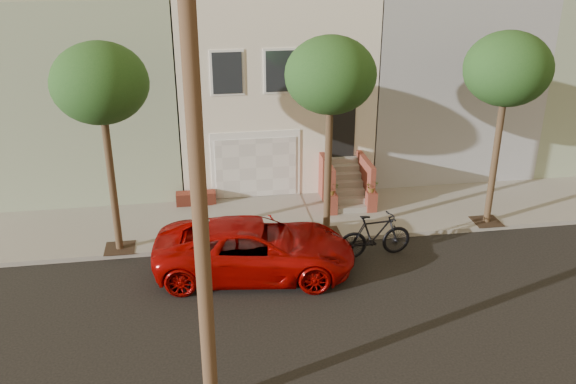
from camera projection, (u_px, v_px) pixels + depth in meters
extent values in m
plane|color=black|center=(320.00, 307.00, 16.27)|extent=(90.00, 90.00, 0.00)
cube|color=gray|center=(289.00, 218.00, 21.10)|extent=(40.00, 3.70, 0.15)
cube|color=beige|center=(266.00, 77.00, 25.00)|extent=(7.00, 8.00, 7.00)
cube|color=gray|center=(93.00, 83.00, 24.02)|extent=(6.50, 8.00, 7.00)
cube|color=gray|center=(426.00, 72.00, 25.98)|extent=(6.50, 8.00, 7.00)
cube|color=gray|center=(568.00, 67.00, 26.91)|extent=(6.50, 8.00, 7.00)
cube|color=white|center=(256.00, 164.00, 22.15)|extent=(3.20, 0.12, 2.50)
cube|color=silver|center=(256.00, 168.00, 22.13)|extent=(2.90, 0.06, 2.20)
cube|color=gray|center=(263.00, 218.00, 20.94)|extent=(3.20, 3.70, 0.02)
cube|color=#9C3E2A|center=(196.00, 198.00, 21.94)|extent=(1.40, 0.45, 0.44)
cube|color=black|center=(341.00, 130.00, 22.09)|extent=(1.00, 0.06, 2.00)
cube|color=#3F4751|center=(227.00, 73.00, 20.65)|extent=(1.00, 0.06, 1.40)
cube|color=white|center=(227.00, 73.00, 20.67)|extent=(1.15, 0.05, 1.55)
cube|color=#3F4751|center=(280.00, 71.00, 20.91)|extent=(1.00, 0.06, 1.40)
cube|color=white|center=(280.00, 71.00, 20.93)|extent=(1.15, 0.05, 1.55)
cube|color=#3F4751|center=(332.00, 69.00, 21.17)|extent=(1.00, 0.06, 1.40)
cube|color=white|center=(332.00, 69.00, 21.19)|extent=(1.15, 0.05, 1.55)
cube|color=gray|center=(351.00, 209.00, 21.37)|extent=(1.20, 0.28, 0.20)
cube|color=gray|center=(349.00, 200.00, 21.55)|extent=(1.20, 0.28, 0.20)
cube|color=gray|center=(348.00, 192.00, 21.73)|extent=(1.20, 0.28, 0.20)
cube|color=gray|center=(346.00, 184.00, 21.90)|extent=(1.20, 0.28, 0.20)
cube|color=gray|center=(344.00, 176.00, 22.08)|extent=(1.20, 0.28, 0.20)
cube|color=gray|center=(342.00, 168.00, 22.25)|extent=(1.20, 0.28, 0.20)
cube|color=gray|center=(341.00, 160.00, 22.43)|extent=(1.20, 0.28, 0.20)
cube|color=brown|center=(327.00, 182.00, 21.76)|extent=(0.18, 1.96, 1.60)
cube|color=brown|center=(365.00, 180.00, 21.96)|extent=(0.18, 1.96, 1.60)
cube|color=brown|center=(332.00, 204.00, 21.14)|extent=(0.35, 0.35, 0.70)
imported|color=#174017|center=(332.00, 189.00, 20.91)|extent=(0.40, 0.35, 0.45)
cube|color=brown|center=(371.00, 202.00, 21.34)|extent=(0.35, 0.35, 0.70)
imported|color=#174017|center=(372.00, 186.00, 21.11)|extent=(0.41, 0.35, 0.45)
cube|color=#2D2116|center=(120.00, 248.00, 18.96)|extent=(0.90, 0.90, 0.02)
cylinder|color=#3C2C1B|center=(112.00, 185.00, 18.14)|extent=(0.22, 0.22, 4.20)
ellipsoid|color=#174017|center=(100.00, 83.00, 16.93)|extent=(2.70, 2.57, 2.29)
cube|color=#2D2116|center=(326.00, 233.00, 19.90)|extent=(0.90, 0.90, 0.02)
cylinder|color=#3C2C1B|center=(328.00, 173.00, 19.07)|extent=(0.22, 0.22, 4.20)
ellipsoid|color=#174017|center=(331.00, 75.00, 17.87)|extent=(2.70, 2.57, 2.29)
cube|color=#2D2116|center=(486.00, 221.00, 20.69)|extent=(0.90, 0.90, 0.02)
cylinder|color=#3C2C1B|center=(494.00, 163.00, 19.86)|extent=(0.22, 0.22, 4.20)
ellipsoid|color=#174017|center=(508.00, 69.00, 18.66)|extent=(2.70, 2.57, 2.29)
cylinder|color=#4C3323|center=(198.00, 186.00, 10.97)|extent=(0.30, 0.30, 10.00)
imported|color=#990605|center=(255.00, 248.00, 17.61)|extent=(5.99, 3.32, 1.59)
imported|color=black|center=(375.00, 236.00, 18.55)|extent=(2.37, 0.89, 1.39)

